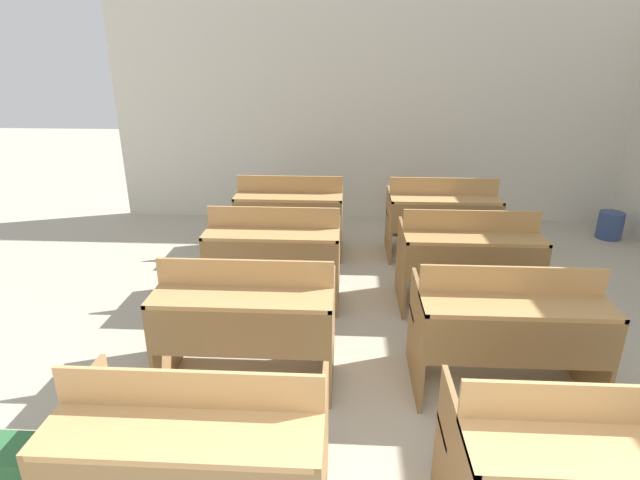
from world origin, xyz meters
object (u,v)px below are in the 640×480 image
bench_second_right (506,326)px  bench_third_right (468,256)px  bench_back_left (290,213)px  bench_back_right (442,215)px  wastepaper_bin (610,225)px  bench_front_right (590,468)px  bench_third_left (274,252)px  bench_second_left (247,318)px  bench_front_left (195,451)px

bench_second_right → bench_third_right: same height
bench_back_left → bench_third_right: bearing=-34.9°
bench_back_right → wastepaper_bin: bench_back_right is taller
bench_front_right → bench_back_right: 3.65m
bench_second_right → bench_back_left: bearing=125.2°
bench_back_right → bench_third_left: bearing=-144.8°
bench_back_left → wastepaper_bin: (3.96, 0.72, -0.32)m
bench_second_right → bench_third_left: size_ratio=1.00×
bench_third_right → bench_back_left: size_ratio=1.00×
bench_third_right → bench_back_left: same height
bench_second_left → bench_second_right: 1.74m
bench_front_left → wastepaper_bin: (3.98, 4.38, -0.32)m
bench_front_right → wastepaper_bin: 4.92m
bench_third_left → bench_back_left: (0.01, 1.21, 0.00)m
bench_third_right → bench_back_right: (-0.03, 1.21, 0.00)m
bench_third_right → bench_third_left: bearing=179.9°
bench_front_right → bench_second_left: 2.14m
bench_third_right → bench_back_right: same height
bench_third_right → bench_back_left: bearing=145.1°
bench_front_left → bench_front_right: 1.75m
bench_front_left → bench_third_left: 2.44m
bench_second_left → bench_back_right: (1.73, 2.42, 0.00)m
bench_second_left → bench_second_right: same height
bench_front_right → wastepaper_bin: size_ratio=3.50×
bench_second_left → bench_third_left: size_ratio=1.00×
bench_back_right → wastepaper_bin: bearing=17.8°
bench_second_right → bench_third_left: (-1.73, 1.23, 0.00)m
bench_back_left → bench_second_right: bearing=-54.8°
bench_second_left → bench_third_right: size_ratio=1.00×
bench_third_left → bench_back_right: bearing=35.2°
bench_front_right → bench_third_left: 3.00m
bench_third_left → bench_back_right: 2.10m
bench_second_right → bench_front_left: bearing=-145.1°
bench_second_left → wastepaper_bin: (3.98, 3.14, -0.32)m
bench_second_left → bench_back_right: size_ratio=1.00×
bench_third_left → bench_third_right: (1.74, -0.00, 0.00)m
wastepaper_bin → bench_third_right: bearing=-139.0°
bench_front_left → bench_front_right: same height
bench_second_left → bench_third_right: same height
bench_third_left → bench_front_left: bearing=-90.4°
bench_second_right → wastepaper_bin: bench_second_right is taller
bench_front_left → bench_second_right: (1.74, 1.22, 0.00)m
bench_front_right → bench_second_left: size_ratio=1.00×
bench_front_right → bench_second_right: (-0.01, 1.21, 0.00)m
bench_second_right → bench_back_left: same height
bench_second_left → bench_back_left: same height
bench_front_right → bench_third_left: bearing=125.4°
bench_front_left → bench_back_left: same height
bench_front_left → bench_second_right: 2.13m
bench_front_left → wastepaper_bin: 5.92m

